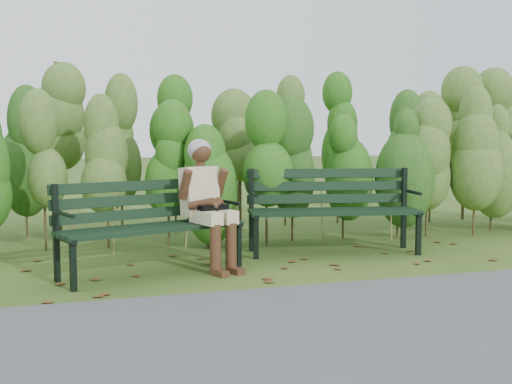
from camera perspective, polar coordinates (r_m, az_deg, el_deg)
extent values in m
plane|color=#2E4B18|center=(6.30, 0.93, -7.08)|extent=(80.00, 80.00, 0.00)
cube|color=#474749|center=(4.33, 10.12, -12.74)|extent=(60.00, 2.50, 0.01)
cylinder|color=#47381E|center=(7.23, -18.78, -2.57)|extent=(0.03, 0.03, 0.80)
ellipsoid|color=#2E610F|center=(7.17, -18.93, 2.51)|extent=(0.64, 0.64, 1.44)
cylinder|color=#47381E|center=(7.23, -13.93, -2.44)|extent=(0.03, 0.03, 0.80)
ellipsoid|color=#2E610F|center=(7.18, -14.04, 2.63)|extent=(0.64, 0.64, 1.44)
cylinder|color=#47381E|center=(7.29, -9.12, -2.30)|extent=(0.03, 0.03, 0.80)
ellipsoid|color=#2E610F|center=(7.23, -9.19, 2.73)|extent=(0.64, 0.64, 1.44)
cylinder|color=#47381E|center=(7.39, -4.42, -2.15)|extent=(0.03, 0.03, 0.80)
ellipsoid|color=#2E610F|center=(7.34, -4.45, 2.81)|extent=(0.64, 0.64, 1.44)
cylinder|color=#47381E|center=(7.55, 0.13, -1.99)|extent=(0.03, 0.03, 0.80)
ellipsoid|color=#2E610F|center=(7.50, 0.13, 2.87)|extent=(0.64, 0.64, 1.44)
cylinder|color=#47381E|center=(7.75, 4.46, -1.82)|extent=(0.03, 0.03, 0.80)
ellipsoid|color=#2E610F|center=(7.70, 4.49, 2.91)|extent=(0.64, 0.64, 1.44)
cylinder|color=#47381E|center=(7.99, 8.55, -1.66)|extent=(0.03, 0.03, 0.80)
ellipsoid|color=#2E610F|center=(7.94, 8.61, 2.93)|extent=(0.64, 0.64, 1.44)
cylinder|color=#47381E|center=(8.27, 12.38, -1.50)|extent=(0.03, 0.03, 0.80)
ellipsoid|color=#2E610F|center=(8.22, 12.46, 2.94)|extent=(0.64, 0.64, 1.44)
cylinder|color=#47381E|center=(8.59, 15.95, -1.34)|extent=(0.03, 0.03, 0.80)
ellipsoid|color=#2E610F|center=(8.54, 16.05, 2.93)|extent=(0.64, 0.64, 1.44)
cylinder|color=#47381E|center=(8.93, 19.25, -1.19)|extent=(0.03, 0.03, 0.80)
ellipsoid|color=#2E610F|center=(8.89, 19.37, 2.92)|extent=(0.64, 0.64, 1.44)
cylinder|color=#47381E|center=(9.30, 22.29, -1.04)|extent=(0.03, 0.03, 0.80)
ellipsoid|color=#2E610F|center=(9.26, 22.42, 2.90)|extent=(0.64, 0.64, 1.44)
cylinder|color=#47381E|center=(8.24, -22.40, -0.73)|extent=(0.04, 0.04, 1.10)
ellipsoid|color=#205118|center=(8.20, -22.60, 5.40)|extent=(0.70, 0.70, 1.98)
cylinder|color=#47381E|center=(8.20, -17.05, -0.60)|extent=(0.04, 0.04, 1.10)
ellipsoid|color=#205118|center=(8.17, -17.21, 5.56)|extent=(0.70, 0.70, 1.98)
cylinder|color=#47381E|center=(8.23, -11.70, -0.46)|extent=(0.04, 0.04, 1.10)
ellipsoid|color=#205118|center=(8.20, -11.81, 5.67)|extent=(0.70, 0.70, 1.98)
cylinder|color=#47381E|center=(8.34, -6.43, -0.32)|extent=(0.04, 0.04, 1.10)
ellipsoid|color=#205118|center=(8.30, -6.49, 5.74)|extent=(0.70, 0.70, 1.98)
cylinder|color=#47381E|center=(8.51, -1.34, -0.19)|extent=(0.04, 0.04, 1.10)
ellipsoid|color=#205118|center=(8.48, -1.36, 5.75)|extent=(0.70, 0.70, 1.98)
cylinder|color=#47381E|center=(8.75, 3.51, -0.05)|extent=(0.04, 0.04, 1.10)
ellipsoid|color=#205118|center=(8.71, 3.54, 5.72)|extent=(0.70, 0.70, 1.98)
cylinder|color=#47381E|center=(9.04, 8.08, 0.07)|extent=(0.04, 0.04, 1.10)
ellipsoid|color=#205118|center=(9.01, 8.15, 5.66)|extent=(0.70, 0.70, 1.98)
cylinder|color=#47381E|center=(9.39, 12.33, 0.19)|extent=(0.04, 0.04, 1.10)
ellipsoid|color=#205118|center=(9.36, 12.43, 5.56)|extent=(0.70, 0.70, 1.98)
cylinder|color=#47381E|center=(9.79, 16.26, 0.29)|extent=(0.04, 0.04, 1.10)
ellipsoid|color=#205118|center=(9.76, 16.38, 5.45)|extent=(0.70, 0.70, 1.98)
cylinder|color=#47381E|center=(10.23, 19.86, 0.39)|extent=(0.04, 0.04, 1.10)
ellipsoid|color=#205118|center=(10.20, 20.01, 5.32)|extent=(0.70, 0.70, 1.98)
cylinder|color=#47381E|center=(10.70, 23.16, 0.47)|extent=(0.04, 0.04, 1.10)
cube|color=brown|center=(5.59, -10.16, -8.69)|extent=(0.11, 0.11, 0.01)
cube|color=brown|center=(5.37, 8.38, -9.24)|extent=(0.10, 0.08, 0.01)
cube|color=brown|center=(5.98, 3.41, -7.70)|extent=(0.08, 0.10, 0.01)
cube|color=brown|center=(6.70, 8.65, -6.37)|extent=(0.08, 0.10, 0.01)
cube|color=brown|center=(6.32, 4.45, -7.03)|extent=(0.11, 0.11, 0.01)
cube|color=brown|center=(7.35, 11.69, -5.41)|extent=(0.11, 0.11, 0.01)
cube|color=brown|center=(6.63, -13.34, -6.58)|extent=(0.11, 0.11, 0.01)
cube|color=brown|center=(6.27, 8.73, -7.17)|extent=(0.11, 0.11, 0.01)
cube|color=brown|center=(6.63, 3.63, -6.45)|extent=(0.09, 0.11, 0.01)
cube|color=brown|center=(5.26, -20.49, -9.80)|extent=(0.11, 0.11, 0.01)
cube|color=brown|center=(6.68, 11.82, -6.46)|extent=(0.09, 0.10, 0.01)
cube|color=brown|center=(6.58, 2.80, -6.54)|extent=(0.09, 0.11, 0.01)
cube|color=brown|center=(6.96, 15.14, -6.07)|extent=(0.10, 0.11, 0.01)
cube|color=brown|center=(5.97, -1.75, -7.72)|extent=(0.11, 0.09, 0.01)
cube|color=brown|center=(5.32, 0.57, -9.30)|extent=(0.10, 0.08, 0.01)
cube|color=brown|center=(5.94, 13.44, -7.92)|extent=(0.11, 0.11, 0.01)
cube|color=brown|center=(7.35, 18.56, -5.57)|extent=(0.09, 0.10, 0.01)
cube|color=brown|center=(6.16, 10.56, -7.42)|extent=(0.11, 0.11, 0.01)
cube|color=brown|center=(5.97, 7.50, -7.76)|extent=(0.10, 0.09, 0.01)
cube|color=brown|center=(5.88, -0.87, -7.92)|extent=(0.11, 0.11, 0.01)
cube|color=brown|center=(5.45, -22.42, -9.35)|extent=(0.07, 0.09, 0.01)
cube|color=brown|center=(6.42, 15.99, -7.01)|extent=(0.08, 0.10, 0.01)
cube|color=brown|center=(5.39, -12.78, -9.23)|extent=(0.11, 0.11, 0.01)
cube|color=brown|center=(6.08, -20.20, -7.81)|extent=(0.08, 0.10, 0.01)
cube|color=brown|center=(6.22, -16.37, -7.41)|extent=(0.10, 0.11, 0.01)
cube|color=brown|center=(5.86, 6.79, -8.00)|extent=(0.11, 0.11, 0.01)
cube|color=brown|center=(5.81, -22.04, -8.46)|extent=(0.11, 0.11, 0.01)
cube|color=brown|center=(7.08, 6.87, -5.74)|extent=(0.08, 0.10, 0.01)
cube|color=brown|center=(7.09, -4.89, -5.71)|extent=(0.10, 0.08, 0.01)
cube|color=brown|center=(6.51, -6.54, -6.69)|extent=(0.11, 0.11, 0.01)
cube|color=brown|center=(7.86, 18.69, -4.90)|extent=(0.11, 0.10, 0.01)
cube|color=brown|center=(6.45, 6.60, -6.80)|extent=(0.11, 0.11, 0.01)
cube|color=brown|center=(5.19, -20.86, -10.01)|extent=(0.08, 0.10, 0.01)
cube|color=black|center=(5.78, -8.92, -3.63)|extent=(1.76, 0.71, 0.04)
cube|color=black|center=(5.89, -9.49, -3.48)|extent=(1.76, 0.71, 0.04)
cube|color=black|center=(6.00, -10.04, -3.33)|extent=(1.76, 0.71, 0.04)
cube|color=black|center=(6.12, -10.57, -3.18)|extent=(1.76, 0.71, 0.04)
cube|color=black|center=(6.19, -10.96, -2.05)|extent=(1.74, 0.66, 0.11)
cube|color=black|center=(6.18, -11.04, -0.73)|extent=(1.74, 0.66, 0.11)
cube|color=black|center=(6.19, -11.13, 0.59)|extent=(1.74, 0.66, 0.11)
cube|color=black|center=(5.47, -17.03, -6.71)|extent=(0.06, 0.06, 0.46)
cube|color=black|center=(5.84, -18.51, -3.74)|extent=(0.06, 0.06, 0.91)
cube|color=black|center=(5.62, -17.77, -4.26)|extent=(0.22, 0.50, 0.04)
cylinder|color=black|center=(5.54, -17.66, -2.06)|extent=(0.16, 0.37, 0.04)
cube|color=black|center=(6.25, -1.69, -5.04)|extent=(0.06, 0.06, 0.46)
cube|color=black|center=(6.57, -3.86, -2.54)|extent=(0.06, 0.06, 0.91)
cube|color=black|center=(6.38, -2.73, -2.95)|extent=(0.22, 0.50, 0.04)
cylinder|color=black|center=(6.31, -2.48, -0.99)|extent=(0.16, 0.37, 0.04)
cube|color=black|center=(6.79, 7.87, -2.06)|extent=(1.95, 0.45, 0.04)
cube|color=black|center=(6.92, 7.58, -1.92)|extent=(1.95, 0.45, 0.04)
cube|color=black|center=(7.05, 7.30, -1.79)|extent=(1.95, 0.45, 0.04)
cube|color=black|center=(7.18, 7.04, -1.67)|extent=(1.95, 0.45, 0.04)
cube|color=black|center=(7.26, 6.85, -0.64)|extent=(1.94, 0.40, 0.11)
cube|color=black|center=(7.27, 6.84, 0.57)|extent=(1.94, 0.40, 0.11)
cube|color=black|center=(7.27, 6.82, 1.78)|extent=(1.94, 0.40, 0.11)
cube|color=black|center=(6.63, 0.01, -4.32)|extent=(0.06, 0.06, 0.49)
cube|color=black|center=(7.06, -0.45, -1.74)|extent=(0.06, 0.06, 0.98)
cube|color=black|center=(6.81, -0.21, -2.17)|extent=(0.15, 0.55, 0.04)
cylinder|color=black|center=(6.73, -0.16, -0.20)|extent=(0.11, 0.41, 0.04)
cube|color=black|center=(7.10, 15.21, -3.87)|extent=(0.06, 0.06, 0.49)
cube|color=black|center=(7.50, 13.91, -1.49)|extent=(0.06, 0.06, 0.98)
cube|color=black|center=(7.27, 14.60, -1.87)|extent=(0.15, 0.55, 0.04)
cylinder|color=black|center=(7.20, 14.81, -0.03)|extent=(0.11, 0.41, 0.04)
cube|color=beige|center=(5.98, -4.79, -2.42)|extent=(0.28, 0.45, 0.13)
cube|color=beige|center=(6.07, -3.32, -2.29)|extent=(0.28, 0.45, 0.13)
cylinder|color=#482918|center=(5.88, -3.88, -5.49)|extent=(0.14, 0.14, 0.50)
cylinder|color=#482918|center=(5.98, -2.39, -5.31)|extent=(0.14, 0.14, 0.50)
cube|color=#482918|center=(5.85, -3.44, -7.71)|extent=(0.15, 0.22, 0.06)
cube|color=#482918|center=(5.95, -1.95, -7.49)|extent=(0.15, 0.22, 0.06)
cube|color=beige|center=(6.23, -5.41, 0.05)|extent=(0.43, 0.36, 0.53)
cylinder|color=#482918|center=(6.20, -5.33, 2.57)|extent=(0.09, 0.09, 0.10)
sphere|color=#482918|center=(6.18, -5.30, 3.79)|extent=(0.21, 0.21, 0.21)
ellipsoid|color=gray|center=(6.21, -5.42, 4.03)|extent=(0.25, 0.23, 0.22)
cylinder|color=#482918|center=(6.05, -6.76, 0.71)|extent=(0.16, 0.23, 0.32)
cylinder|color=#482918|center=(6.27, -3.36, 0.88)|extent=(0.16, 0.23, 0.32)
cylinder|color=#482918|center=(6.00, -5.22, -1.11)|extent=(0.28, 0.22, 0.13)
cylinder|color=#482918|center=(6.12, -3.51, -0.99)|extent=(0.17, 0.29, 0.13)
sphere|color=#482918|center=(6.01, -4.05, -1.29)|extent=(0.11, 0.11, 0.11)
cube|color=black|center=(6.03, -4.10, -1.96)|extent=(0.33, 0.22, 0.16)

